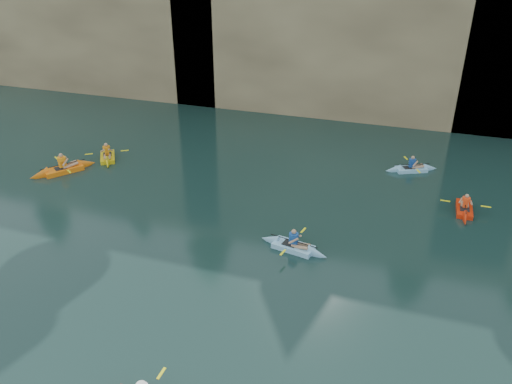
% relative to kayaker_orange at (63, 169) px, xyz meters
% --- Properties ---
extents(ground, '(160.00, 160.00, 0.00)m').
position_rel_kayaker_orange_xyz_m(ground, '(10.27, -8.75, -0.16)').
color(ground, black).
rests_on(ground, ground).
extents(cliff, '(70.00, 16.00, 12.00)m').
position_rel_kayaker_orange_xyz_m(cliff, '(10.27, 21.25, 5.84)').
color(cliff, tan).
rests_on(cliff, ground).
extents(cliff_slab_west, '(26.00, 2.40, 10.56)m').
position_rel_kayaker_orange_xyz_m(cliff_slab_west, '(-9.73, 13.85, 5.12)').
color(cliff_slab_west, tan).
rests_on(cliff_slab_west, ground).
extents(cliff_slab_center, '(24.00, 2.40, 11.40)m').
position_rel_kayaker_orange_xyz_m(cliff_slab_center, '(12.27, 13.85, 5.54)').
color(cliff_slab_center, tan).
rests_on(cliff_slab_center, ground).
extents(sea_cave_west, '(4.50, 1.00, 4.00)m').
position_rel_kayaker_orange_xyz_m(sea_cave_west, '(-7.73, 13.20, 1.84)').
color(sea_cave_west, black).
rests_on(sea_cave_west, ground).
extents(sea_cave_center, '(3.50, 1.00, 3.20)m').
position_rel_kayaker_orange_xyz_m(sea_cave_center, '(6.27, 13.20, 1.44)').
color(sea_cave_center, black).
rests_on(sea_cave_center, ground).
extents(sea_cave_east, '(5.00, 1.00, 4.50)m').
position_rel_kayaker_orange_xyz_m(sea_cave_east, '(20.27, 13.20, 2.09)').
color(sea_cave_east, black).
rests_on(sea_cave_east, ground).
extents(kayaker_orange, '(2.58, 3.23, 1.29)m').
position_rel_kayaker_orange_xyz_m(kayaker_orange, '(0.00, 0.00, 0.00)').
color(kayaker_orange, orange).
rests_on(kayaker_orange, ground).
extents(kayaker_ltblue_near, '(2.94, 2.22, 1.13)m').
position_rel_kayaker_orange_xyz_m(kayaker_ltblue_near, '(13.22, -3.20, -0.02)').
color(kayaker_ltblue_near, '#8CC5EB').
rests_on(kayaker_ltblue_near, ground).
extents(kayaker_red_far, '(2.12, 2.89, 1.06)m').
position_rel_kayaker_orange_xyz_m(kayaker_red_far, '(19.70, 2.21, -0.03)').
color(kayaker_red_far, red).
rests_on(kayaker_red_far, ground).
extents(kayaker_yellow, '(2.18, 2.78, 1.17)m').
position_rel_kayaker_orange_xyz_m(kayaker_yellow, '(1.22, 2.20, -0.01)').
color(kayaker_yellow, gold).
rests_on(kayaker_yellow, ground).
extents(kayaker_ltblue_mid, '(2.81, 1.96, 1.06)m').
position_rel_kayaker_orange_xyz_m(kayaker_ltblue_mid, '(17.21, 5.90, -0.03)').
color(kayaker_ltblue_mid, '#89C3E6').
rests_on(kayaker_ltblue_mid, ground).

